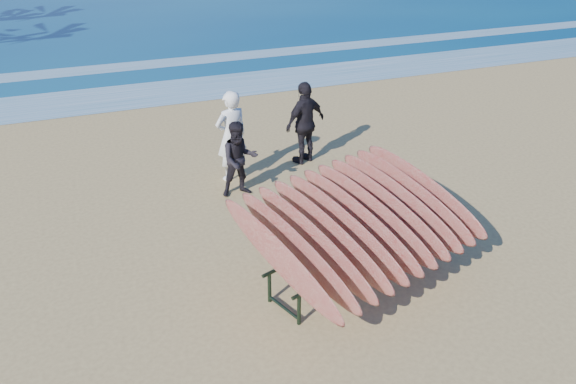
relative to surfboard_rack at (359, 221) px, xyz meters
name	(u,v)px	position (x,y,z in m)	size (l,w,h in m)	color
ground	(306,265)	(-0.65, 0.47, -0.95)	(120.00, 120.00, 0.00)	tan
foam_near	(179,91)	(-0.65, 10.47, -0.94)	(160.00, 160.00, 0.00)	white
foam_far	(159,63)	(-0.65, 13.97, -0.94)	(160.00, 160.00, 0.00)	white
surfboard_rack	(359,221)	(0.00, 0.00, 0.00)	(3.85, 3.53, 1.58)	black
person_white	(232,136)	(-0.83, 3.97, 0.01)	(0.70, 0.46, 1.91)	white
person_dark_a	(239,159)	(-0.90, 3.23, -0.19)	(0.74, 0.58, 1.52)	black
person_dark_b	(305,123)	(0.91, 4.22, -0.03)	(1.08, 0.45, 1.84)	black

